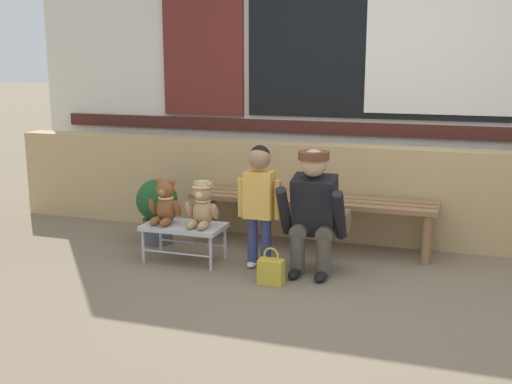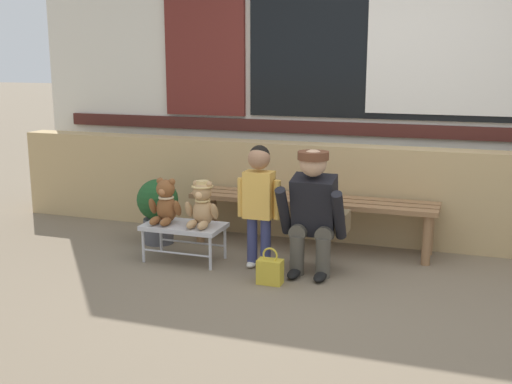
% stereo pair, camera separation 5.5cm
% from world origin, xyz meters
% --- Properties ---
extents(ground_plane, '(60.00, 60.00, 0.00)m').
position_xyz_m(ground_plane, '(0.00, 0.00, 0.00)').
color(ground_plane, '#756651').
extents(brick_low_wall, '(6.91, 0.25, 0.85)m').
position_xyz_m(brick_low_wall, '(0.00, 1.43, 0.42)').
color(brick_low_wall, tan).
rests_on(brick_low_wall, ground).
extents(shop_facade, '(7.05, 0.26, 3.25)m').
position_xyz_m(shop_facade, '(0.00, 1.94, 1.64)').
color(shop_facade, silver).
rests_on(shop_facade, ground).
extents(wooden_bench_long, '(2.10, 0.40, 0.44)m').
position_xyz_m(wooden_bench_long, '(-0.38, 1.06, 0.37)').
color(wooden_bench_long, '#8E6642').
rests_on(wooden_bench_long, ground).
extents(small_display_bench, '(0.64, 0.36, 0.30)m').
position_xyz_m(small_display_bench, '(-1.25, 0.39, 0.27)').
color(small_display_bench, '#BCBCC1').
rests_on(small_display_bench, ground).
extents(teddy_bear_plain, '(0.28, 0.26, 0.36)m').
position_xyz_m(teddy_bear_plain, '(-1.41, 0.40, 0.46)').
color(teddy_bear_plain, brown).
rests_on(teddy_bear_plain, small_display_bench).
extents(teddy_bear_with_hat, '(0.28, 0.27, 0.36)m').
position_xyz_m(teddy_bear_with_hat, '(-1.09, 0.40, 0.47)').
color(teddy_bear_with_hat, tan).
rests_on(teddy_bear_with_hat, small_display_bench).
extents(child_standing, '(0.35, 0.18, 0.96)m').
position_xyz_m(child_standing, '(-0.63, 0.43, 0.59)').
color(child_standing, navy).
rests_on(child_standing, ground).
extents(adult_crouching, '(0.50, 0.49, 0.95)m').
position_xyz_m(adult_crouching, '(-0.20, 0.46, 0.48)').
color(adult_crouching, '#4C473D').
rests_on(adult_crouching, ground).
extents(handbag_on_ground, '(0.18, 0.11, 0.27)m').
position_xyz_m(handbag_on_ground, '(-0.44, 0.11, 0.10)').
color(handbag_on_ground, gold).
rests_on(handbag_on_ground, ground).
extents(potted_plant, '(0.36, 0.36, 0.57)m').
position_xyz_m(potted_plant, '(-1.68, 0.76, 0.32)').
color(potted_plant, '#4C4C51').
rests_on(potted_plant, ground).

